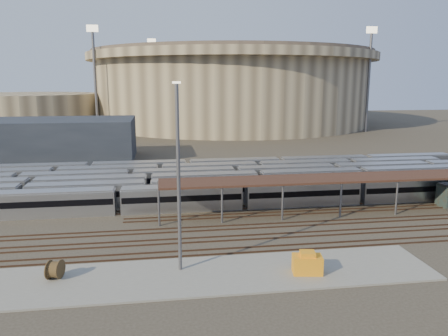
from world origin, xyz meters
name	(u,v)px	position (x,y,z in m)	size (l,w,h in m)	color
ground	(219,226)	(0.00, 0.00, 0.00)	(420.00, 420.00, 0.00)	#383026
apron	(190,276)	(-5.00, -15.00, 0.10)	(50.00, 9.00, 0.20)	gray
subway_trains	(187,183)	(-3.06, 18.50, 1.80)	(127.60, 23.90, 3.60)	#A8A9AD
inspection_shed	(361,178)	(22.00, 4.00, 4.98)	(60.30, 6.00, 5.30)	#5A595E
empty_tracks	(225,238)	(0.00, -5.00, 0.09)	(170.00, 9.62, 0.18)	#4C3323
stadium	(232,86)	(25.00, 140.00, 16.47)	(124.00, 124.00, 32.50)	tan
secondary_arena	(27,111)	(-60.00, 130.00, 7.00)	(56.00, 56.00, 14.00)	tan
service_building	(46,140)	(-35.00, 55.00, 5.00)	(42.00, 20.00, 10.00)	#1E232D
floodlight_0	(95,76)	(-30.00, 110.00, 20.65)	(4.00, 1.00, 38.40)	#5A595E
floodlight_2	(369,76)	(70.00, 100.00, 20.65)	(4.00, 1.00, 38.40)	#5A595E
floodlight_3	(153,77)	(-10.00, 160.00, 20.65)	(4.00, 1.00, 38.40)	#5A595E
cable_reel_east	(55,269)	(-18.18, -13.74, 1.15)	(1.89, 1.89, 1.05)	#503820
yard_light_pole	(179,179)	(-5.90, -13.44, 9.81)	(0.82, 0.36, 19.06)	#5A595E
yellow_equipment	(307,264)	(6.75, -16.17, 1.11)	(2.92, 1.83, 1.83)	orange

